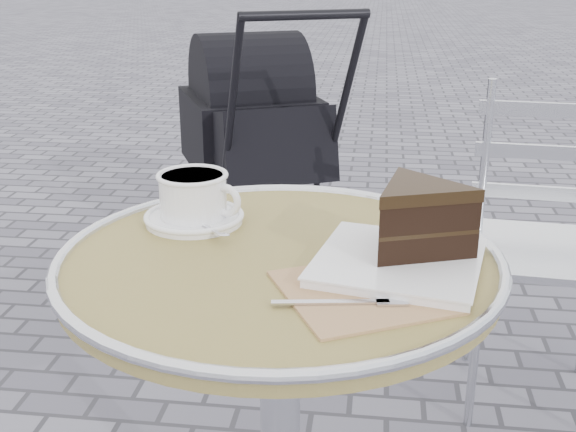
# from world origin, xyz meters

# --- Properties ---
(cafe_table) EXTENTS (0.72, 0.72, 0.74)m
(cafe_table) POSITION_xyz_m (0.00, 0.00, 0.57)
(cafe_table) COLOR silver
(cafe_table) RESTS_ON ground
(cappuccino_set) EXTENTS (0.18, 0.19, 0.09)m
(cappuccino_set) POSITION_xyz_m (-0.17, 0.13, 0.77)
(cappuccino_set) COLOR white
(cappuccino_set) RESTS_ON cafe_table
(cake_plate_set) EXTENTS (0.34, 0.38, 0.13)m
(cake_plate_set) POSITION_xyz_m (0.21, -0.01, 0.79)
(cake_plate_set) COLOR tan
(cake_plate_set) RESTS_ON cafe_table
(bistro_chair) EXTENTS (0.42, 0.42, 0.87)m
(bistro_chair) POSITION_xyz_m (0.61, 0.86, 0.54)
(bistro_chair) COLOR silver
(bistro_chair) RESTS_ON ground
(baby_stroller) EXTENTS (0.81, 1.08, 1.03)m
(baby_stroller) POSITION_xyz_m (-0.34, 1.73, 0.46)
(baby_stroller) COLOR black
(baby_stroller) RESTS_ON ground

